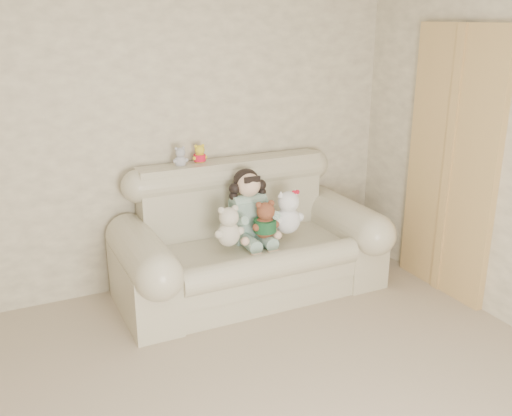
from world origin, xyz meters
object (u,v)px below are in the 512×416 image
(seated_child, at_px, (248,205))
(white_cat, at_px, (288,208))
(brown_teddy, at_px, (265,216))
(cream_teddy, at_px, (228,222))
(sofa, at_px, (251,233))

(seated_child, xyz_separation_m, white_cat, (0.26, -0.17, -0.01))
(brown_teddy, xyz_separation_m, white_cat, (0.21, 0.02, 0.03))
(white_cat, distance_m, cream_teddy, 0.53)
(cream_teddy, bearing_deg, sofa, 25.46)
(sofa, height_order, white_cat, sofa)
(sofa, relative_size, cream_teddy, 5.70)
(cream_teddy, bearing_deg, white_cat, 1.25)
(brown_teddy, height_order, white_cat, white_cat)
(sofa, distance_m, seated_child, 0.22)
(seated_child, xyz_separation_m, brown_teddy, (0.05, -0.19, -0.04))
(brown_teddy, distance_m, cream_teddy, 0.32)
(sofa, distance_m, brown_teddy, 0.21)
(sofa, bearing_deg, white_cat, -17.99)
(seated_child, height_order, white_cat, seated_child)
(white_cat, bearing_deg, seated_child, 161.78)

